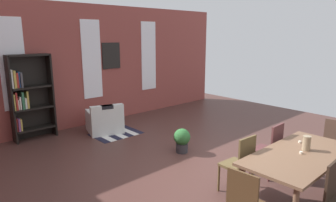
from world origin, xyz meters
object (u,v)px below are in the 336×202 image
dining_table (300,159)px  armchair_white (105,121)px  vase_on_table (307,143)px  potted_plant_corner (182,139)px  bookshelf_tall (28,97)px  dining_chair_head_right (333,146)px  dining_chair_far_right (270,148)px  dining_chair_far_left (240,163)px

dining_table → armchair_white: bearing=95.0°
vase_on_table → potted_plant_corner: vase_on_table is taller
armchair_white → bookshelf_tall: bearing=155.3°
bookshelf_tall → dining_chair_head_right: bearing=-58.6°
bookshelf_tall → potted_plant_corner: bearing=-55.4°
vase_on_table → dining_chair_head_right: size_ratio=0.23×
dining_chair_far_right → armchair_white: dining_chair_far_right is taller
bookshelf_tall → armchair_white: 1.86m
vase_on_table → dining_chair_far_left: (-0.63, 0.69, -0.35)m
dining_table → vase_on_table: (0.19, 0.00, 0.19)m
dining_table → vase_on_table: bearing=0.0°
dining_chair_head_right → potted_plant_corner: 2.77m
dining_chair_head_right → potted_plant_corner: (-1.27, 2.45, -0.23)m
vase_on_table → dining_chair_head_right: bearing=0.3°
dining_chair_head_right → bookshelf_tall: bearing=121.4°
bookshelf_tall → vase_on_table: bearing=-68.4°
dining_table → armchair_white: (-0.41, 4.71, -0.39)m
dining_chair_head_right → vase_on_table: bearing=-179.7°
dining_chair_head_right → bookshelf_tall: (-3.31, 5.42, 0.51)m
dining_table → bookshelf_tall: (-1.96, 5.42, 0.35)m
dining_table → potted_plant_corner: bearing=88.1°
dining_table → vase_on_table: vase_on_table is taller
armchair_white → vase_on_table: bearing=-82.8°
dining_chair_head_right → armchair_white: (-1.76, 4.70, -0.23)m
potted_plant_corner → vase_on_table: bearing=-87.6°
vase_on_table → potted_plant_corner: bearing=92.4°
vase_on_table → armchair_white: vase_on_table is taller
dining_table → potted_plant_corner: dining_table is taller
dining_chair_head_right → dining_chair_far_right: same height
dining_chair_far_left → dining_chair_far_right: size_ratio=1.00×
dining_chair_far_left → bookshelf_tall: (-1.51, 4.73, 0.51)m
potted_plant_corner → dining_chair_far_right: bearing=-78.5°
dining_chair_far_right → dining_chair_head_right: bearing=-36.9°
vase_on_table → dining_chair_far_left: size_ratio=0.23×
dining_table → armchair_white: size_ratio=1.97×
armchair_white → potted_plant_corner: 2.30m
potted_plant_corner → bookshelf_tall: bearing=124.6°
dining_chair_far_right → dining_table: bearing=-122.6°
dining_chair_head_right → dining_table: bearing=-179.7°
dining_chair_far_left → dining_chair_far_right: (0.89, -0.00, 0.00)m
bookshelf_tall → potted_plant_corner: (2.04, -2.96, -0.74)m
dining_chair_far_right → armchair_white: bearing=102.0°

